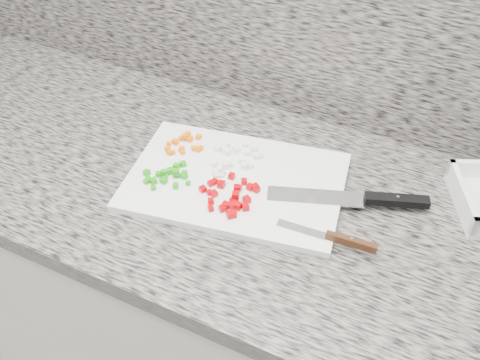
{
  "coord_description": "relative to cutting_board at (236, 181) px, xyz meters",
  "views": [
    {
      "loc": [
        0.3,
        0.71,
        1.64
      ],
      "look_at": [
        -0.04,
        1.42,
        0.93
      ],
      "focal_mm": 40.0,
      "sensor_mm": 36.0,
      "label": 1
    }
  ],
  "objects": [
    {
      "name": "countertop",
      "position": [
        0.06,
        -0.0,
        -0.03
      ],
      "size": [
        3.96,
        0.64,
        0.04
      ],
      "primitive_type": "cube",
      "color": "slate",
      "rests_on": "cabinet"
    },
    {
      "name": "onion_pile",
      "position": [
        -0.03,
        0.06,
        0.01
      ],
      "size": [
        0.11,
        0.11,
        0.01
      ],
      "color": "white",
      "rests_on": "cutting_board"
    },
    {
      "name": "cabinet",
      "position": [
        0.06,
        -0.0,
        -0.48
      ],
      "size": [
        3.92,
        0.62,
        0.86
      ],
      "primitive_type": "cube",
      "color": "silver",
      "rests_on": "ground"
    },
    {
      "name": "cutting_board",
      "position": [
        0.0,
        0.0,
        0.0
      ],
      "size": [
        0.48,
        0.36,
        0.01
      ],
      "primitive_type": "cube",
      "rotation": [
        0.0,
        0.0,
        0.17
      ],
      "color": "white",
      "rests_on": "countertop"
    },
    {
      "name": "chef_knife",
      "position": [
        0.26,
        0.05,
        0.01
      ],
      "size": [
        0.31,
        0.14,
        0.02
      ],
      "rotation": [
        0.0,
        0.0,
        0.35
      ],
      "color": "silver",
      "rests_on": "cutting_board"
    },
    {
      "name": "carrot_pile",
      "position": [
        -0.15,
        0.05,
        0.01
      ],
      "size": [
        0.08,
        0.09,
        0.02
      ],
      "color": "orange",
      "rests_on": "cutting_board"
    },
    {
      "name": "red_pepper_pile",
      "position": [
        0.02,
        -0.06,
        0.01
      ],
      "size": [
        0.12,
        0.12,
        0.02
      ],
      "color": "#B60207",
      "rests_on": "cutting_board"
    },
    {
      "name": "garlic_pile",
      "position": [
        -0.03,
        -0.01,
        0.01
      ],
      "size": [
        0.04,
        0.04,
        0.01
      ],
      "color": "beige",
      "rests_on": "cutting_board"
    },
    {
      "name": "paring_knife",
      "position": [
        0.24,
        -0.07,
        0.01
      ],
      "size": [
        0.19,
        0.02,
        0.02
      ],
      "rotation": [
        0.0,
        0.0,
        0.05
      ],
      "color": "silver",
      "rests_on": "cutting_board"
    },
    {
      "name": "green_pepper_pile",
      "position": [
        -0.13,
        -0.06,
        0.01
      ],
      "size": [
        0.1,
        0.1,
        0.02
      ],
      "color": "#1F9C0E",
      "rests_on": "cutting_board"
    }
  ]
}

